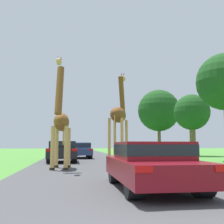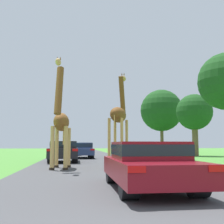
% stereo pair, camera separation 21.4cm
% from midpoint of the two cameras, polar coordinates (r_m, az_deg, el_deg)
% --- Properties ---
extents(road, '(6.73, 120.00, 0.00)m').
position_cam_midpoint_polar(road, '(31.68, -6.45, -8.64)').
color(road, '#424244').
rests_on(road, ground).
extents(giraffe_near_road, '(1.40, 2.61, 5.22)m').
position_cam_midpoint_polar(giraffe_near_road, '(14.53, 0.96, -0.82)').
color(giraffe_near_road, tan).
rests_on(giraffe_near_road, ground).
extents(giraffe_companion, '(0.95, 2.96, 5.08)m').
position_cam_midpoint_polar(giraffe_companion, '(13.72, -10.73, -1.93)').
color(giraffe_companion, tan).
rests_on(giraffe_companion, ground).
extents(car_lead_maroon, '(1.91, 4.33, 1.23)m').
position_cam_midpoint_polar(car_lead_maroon, '(7.57, 7.35, -10.27)').
color(car_lead_maroon, maroon).
rests_on(car_lead_maroon, ground).
extents(car_queue_right, '(1.85, 3.97, 1.37)m').
position_cam_midpoint_polar(car_queue_right, '(18.93, -10.33, -7.76)').
color(car_queue_right, black).
rests_on(car_queue_right, ground).
extents(car_queue_left, '(1.86, 4.54, 1.31)m').
position_cam_midpoint_polar(car_queue_left, '(24.41, -6.71, -7.59)').
color(car_queue_left, navy).
rests_on(car_queue_left, ground).
extents(car_far_ahead, '(1.77, 4.58, 1.39)m').
position_cam_midpoint_polar(car_far_ahead, '(30.78, -8.92, -7.28)').
color(car_far_ahead, silver).
rests_on(car_far_ahead, ground).
extents(tree_left_edge, '(5.41, 5.41, 8.24)m').
position_cam_midpoint_polar(tree_left_edge, '(36.97, 9.31, 0.28)').
color(tree_left_edge, brown).
rests_on(tree_left_edge, ground).
extents(tree_right_cluster, '(3.66, 3.66, 6.27)m').
position_cam_midpoint_polar(tree_right_cluster, '(29.80, 15.73, -0.16)').
color(tree_right_cluster, brown).
rests_on(tree_right_cluster, ground).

